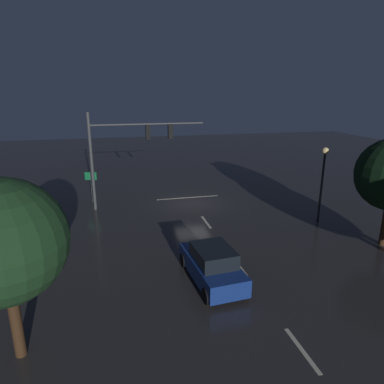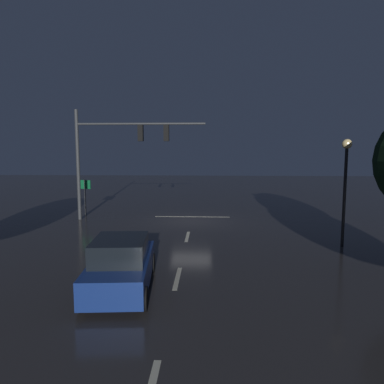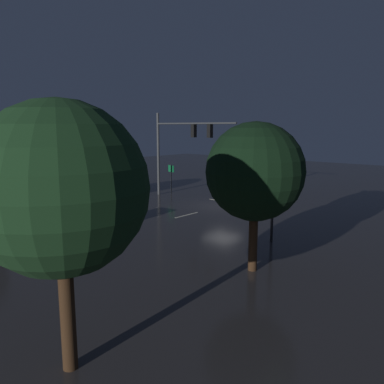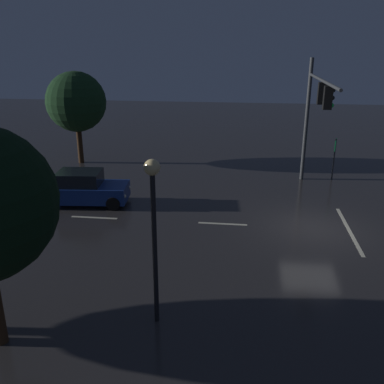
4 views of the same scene
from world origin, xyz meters
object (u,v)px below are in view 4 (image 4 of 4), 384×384
object	(u,v)px
traffic_signal_assembly	(316,105)
route_sign	(335,150)
street_lamp_left_kerb	(154,212)
tree_right_near	(76,102)
car_approaching	(83,189)

from	to	relation	value
traffic_signal_assembly	route_sign	world-z (taller)	traffic_signal_assembly
route_sign	street_lamp_left_kerb	bearing A→B (deg)	152.38
street_lamp_left_kerb	tree_right_near	xyz separation A→B (m)	(16.38, 8.49, 0.59)
traffic_signal_assembly	street_lamp_left_kerb	size ratio (longest dim) A/B	1.65
car_approaching	route_sign	xyz separation A→B (m)	(5.73, -13.20, 0.95)
car_approaching	tree_right_near	distance (m)	8.63
car_approaching	street_lamp_left_kerb	size ratio (longest dim) A/B	0.91
traffic_signal_assembly	car_approaching	distance (m)	12.41
street_lamp_left_kerb	route_sign	bearing A→B (deg)	-27.62
car_approaching	route_sign	world-z (taller)	route_sign
route_sign	tree_right_near	bearing A→B (deg)	84.01
car_approaching	street_lamp_left_kerb	distance (m)	10.85
traffic_signal_assembly	tree_right_near	xyz separation A→B (m)	(4.51, 14.37, -0.67)
traffic_signal_assembly	route_sign	distance (m)	4.47
route_sign	car_approaching	bearing A→B (deg)	113.46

